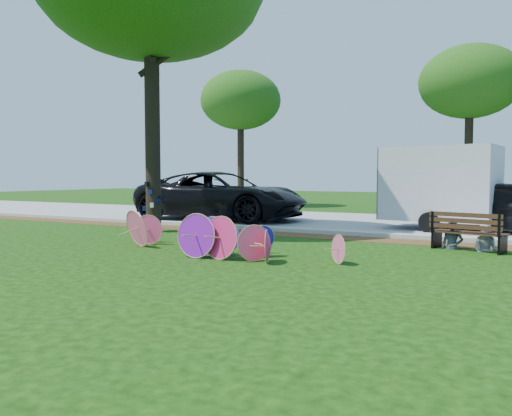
{
  "coord_description": "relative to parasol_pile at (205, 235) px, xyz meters",
  "views": [
    {
      "loc": [
        6.03,
        -8.12,
        1.62
      ],
      "look_at": [
        0.5,
        2.0,
        0.9
      ],
      "focal_mm": 35.0,
      "sensor_mm": 36.0,
      "label": 1
    }
  ],
  "objects": [
    {
      "name": "ground",
      "position": [
        -0.05,
        -0.56,
        -0.39
      ],
      "size": [
        90.0,
        90.0,
        0.0
      ],
      "primitive_type": "plane",
      "color": "black",
      "rests_on": "ground"
    },
    {
      "name": "mulch_strip",
      "position": [
        -0.05,
        3.94,
        -0.38
      ],
      "size": [
        90.0,
        1.0,
        0.01
      ],
      "primitive_type": "cube",
      "color": "#472D16",
      "rests_on": "ground"
    },
    {
      "name": "curb",
      "position": [
        -0.05,
        4.64,
        -0.33
      ],
      "size": [
        90.0,
        0.3,
        0.12
      ],
      "primitive_type": "cube",
      "color": "#B7B5AD",
      "rests_on": "ground"
    },
    {
      "name": "street",
      "position": [
        -0.05,
        8.79,
        -0.38
      ],
      "size": [
        90.0,
        8.0,
        0.01
      ],
      "primitive_type": "cube",
      "color": "gray",
      "rests_on": "ground"
    },
    {
      "name": "parasol_pile",
      "position": [
        0.0,
        0.0,
        0.0
      ],
      "size": [
        5.72,
        1.89,
        0.91
      ],
      "color": "purple",
      "rests_on": "ground"
    },
    {
      "name": "black_van",
      "position": [
        -4.2,
        7.2,
        0.52
      ],
      "size": [
        6.64,
        3.27,
        1.81
      ],
      "primitive_type": "imported",
      "rotation": [
        0.0,
        0.0,
        1.61
      ],
      "color": "black",
      "rests_on": "ground"
    },
    {
      "name": "dark_pickup",
      "position": [
        5.47,
        7.4,
        0.38
      ],
      "size": [
        4.73,
        2.42,
        1.54
      ],
      "primitive_type": "imported",
      "rotation": [
        0.0,
        0.0,
        1.43
      ],
      "color": "black",
      "rests_on": "ground"
    },
    {
      "name": "cargo_trailer",
      "position": [
        3.62,
        7.42,
        1.03
      ],
      "size": [
        3.43,
        2.43,
        2.83
      ],
      "primitive_type": "cube",
      "rotation": [
        0.0,
        0.0,
        -0.14
      ],
      "color": "silver",
      "rests_on": "ground"
    },
    {
      "name": "park_bench",
      "position": [
        4.87,
        3.16,
        0.03
      ],
      "size": [
        1.7,
        1.01,
        0.83
      ],
      "primitive_type": null,
      "rotation": [
        0.0,
        0.0,
        -0.27
      ],
      "color": "black",
      "rests_on": "ground"
    },
    {
      "name": "person_left",
      "position": [
        4.52,
        3.21,
        0.26
      ],
      "size": [
        0.47,
        0.31,
        1.29
      ],
      "primitive_type": "imported",
      "rotation": [
        0.0,
        0.0,
        -0.01
      ],
      "color": "#383F4D",
      "rests_on": "ground"
    },
    {
      "name": "person_right",
      "position": [
        5.22,
        3.21,
        0.21
      ],
      "size": [
        0.65,
        0.55,
        1.19
      ],
      "primitive_type": "imported",
      "rotation": [
        0.0,
        0.0,
        -0.18
      ],
      "color": "silver",
      "rests_on": "ground"
    },
    {
      "name": "bg_trees",
      "position": [
        1.53,
        15.14,
        5.38
      ],
      "size": [
        21.27,
        4.69,
        7.4
      ],
      "color": "black",
      "rests_on": "ground"
    }
  ]
}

